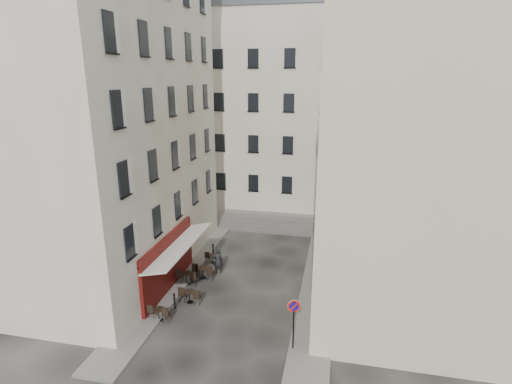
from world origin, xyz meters
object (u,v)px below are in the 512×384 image
(pedestrian, at_px, (218,261))
(bistro_table_a, at_px, (159,313))
(no_parking_sign, at_px, (294,315))
(bistro_table_b, at_px, (190,295))

(pedestrian, bearing_deg, bistro_table_a, 52.61)
(no_parking_sign, bearing_deg, bistro_table_b, 141.46)
(bistro_table_b, distance_m, pedestrian, 3.87)
(bistro_table_a, bearing_deg, bistro_table_b, 63.91)
(bistro_table_b, bearing_deg, bistro_table_a, -116.09)
(bistro_table_a, relative_size, pedestrian, 0.70)
(no_parking_sign, xyz_separation_m, bistro_table_a, (-7.30, 0.93, -1.47))
(bistro_table_b, bearing_deg, no_parking_sign, -24.80)
(bistro_table_b, bearing_deg, pedestrian, 82.38)
(no_parking_sign, xyz_separation_m, bistro_table_b, (-6.32, 2.92, -1.44))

